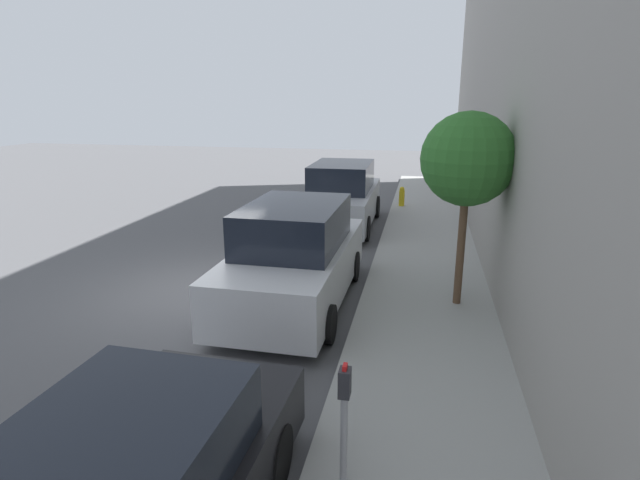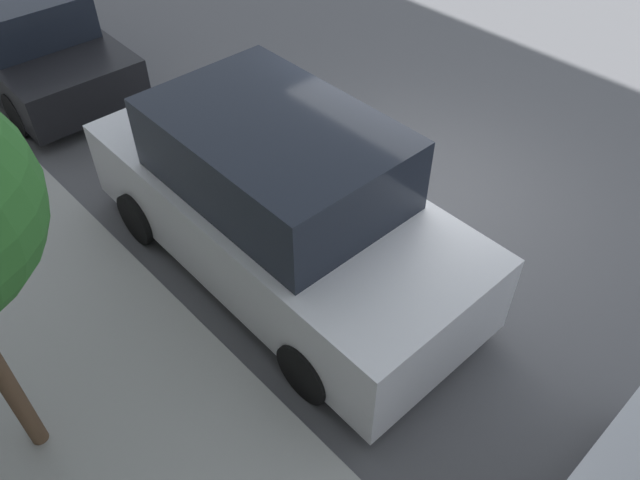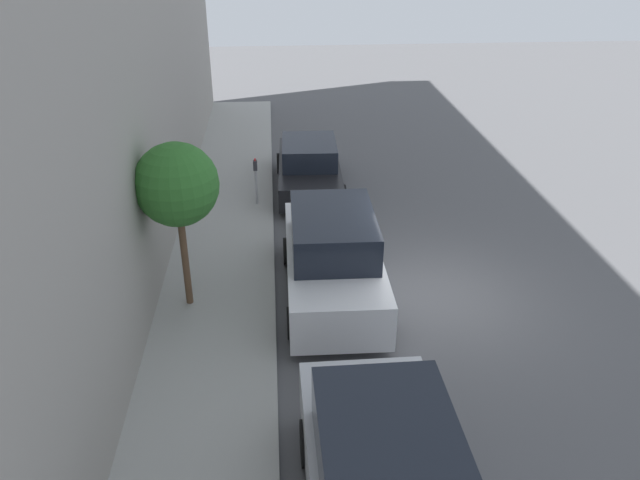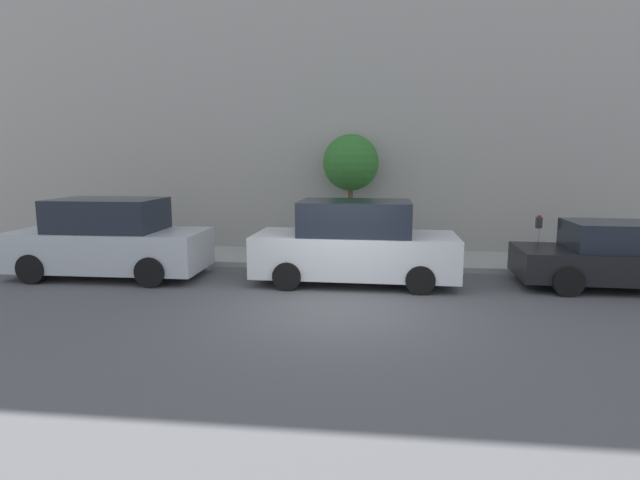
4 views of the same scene
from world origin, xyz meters
name	(u,v)px [view 3 (image 3 of 4)]	position (x,y,z in m)	size (l,w,h in m)	color
ground_plane	(434,296)	(0.00, 0.00, 0.00)	(60.00, 60.00, 0.00)	#515154
sidewalk	(217,303)	(4.75, 0.00, 0.07)	(2.50, 32.00, 0.15)	#9E9E99
parked_sedan_nearest	(309,167)	(2.38, -6.28, 0.72)	(1.93, 4.55, 1.54)	black
parked_suv_second	(333,258)	(2.23, -0.24, 0.93)	(2.08, 4.83, 1.98)	silver
parking_meter_near	(256,176)	(3.95, -4.97, 0.98)	(0.11, 0.15, 1.35)	#ADADB2
street_tree	(177,185)	(5.31, 0.05, 2.84)	(1.65, 1.65, 3.53)	brown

